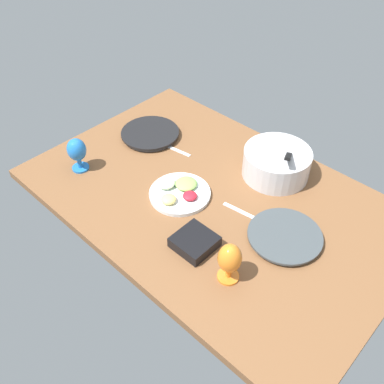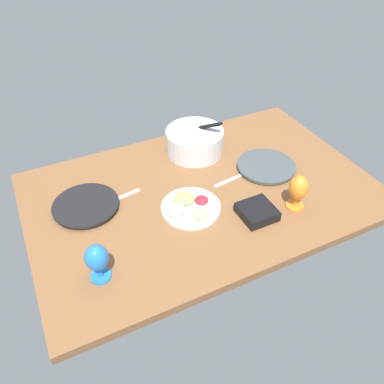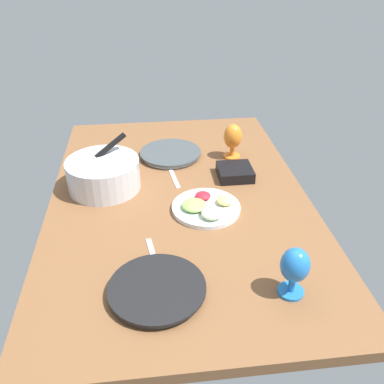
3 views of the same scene
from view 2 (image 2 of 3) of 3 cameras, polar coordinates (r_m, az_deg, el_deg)
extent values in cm
cube|color=brown|center=(184.06, 1.55, -0.22)|extent=(160.00, 104.00, 4.00)
cylinder|color=#4C4C51|center=(178.99, -15.29, -2.14)|extent=(27.03, 27.03, 1.70)
cylinder|color=black|center=(178.10, -15.37, -1.82)|extent=(29.38, 29.38, 1.02)
cylinder|color=silver|center=(198.86, 10.81, 3.54)|extent=(26.82, 26.82, 1.60)
cylinder|color=#3E4549|center=(198.11, 10.86, 3.84)|extent=(29.15, 29.15, 0.96)
cylinder|color=silver|center=(204.81, 0.38, 7.43)|extent=(30.05, 30.05, 12.75)
cylinder|color=white|center=(202.76, 0.39, 8.34)|extent=(27.05, 27.05, 2.30)
cube|color=black|center=(202.92, 1.74, 9.55)|extent=(11.61, 20.68, 12.35)
cylinder|color=silver|center=(172.24, -0.18, -2.32)|extent=(26.56, 26.56, 1.80)
ellipsoid|color=red|center=(173.01, 1.42, -1.17)|extent=(6.12, 6.12, 2.39)
ellipsoid|color=#8CC659|center=(173.72, -1.13, -0.91)|extent=(9.55, 9.55, 2.63)
ellipsoid|color=beige|center=(167.62, -2.29, -2.64)|extent=(8.16, 8.16, 3.26)
ellipsoid|color=#F9E072|center=(165.98, 1.18, -3.20)|extent=(6.43, 6.43, 3.01)
cylinder|color=orange|center=(179.89, 14.84, -1.93)|extent=(7.96, 7.96, 1.00)
cylinder|color=orange|center=(178.26, 14.97, -1.33)|extent=(2.00, 2.00, 4.04)
ellipsoid|color=orange|center=(173.30, 15.41, 0.61)|extent=(8.57, 8.57, 11.72)
cylinder|color=blue|center=(151.32, -13.23, -11.92)|extent=(7.81, 7.81, 1.00)
cylinder|color=blue|center=(149.18, -13.39, -11.26)|extent=(2.00, 2.00, 4.54)
ellipsoid|color=blue|center=(143.38, -13.86, -9.34)|extent=(8.63, 8.63, 10.83)
cube|color=black|center=(170.59, 9.53, -2.89)|extent=(14.76, 14.76, 4.63)
cube|color=tan|center=(169.59, 9.59, -2.52)|extent=(12.10, 12.10, 1.48)
cube|color=silver|center=(181.83, -10.18, -0.61)|extent=(18.07, 4.49, 0.60)
cube|color=silver|center=(189.31, 5.58, 1.81)|extent=(18.08, 4.19, 0.60)
camera|label=1|loc=(1.53, 65.36, 23.74)|focal=39.93mm
camera|label=3|loc=(1.57, -56.64, 13.58)|focal=38.84mm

